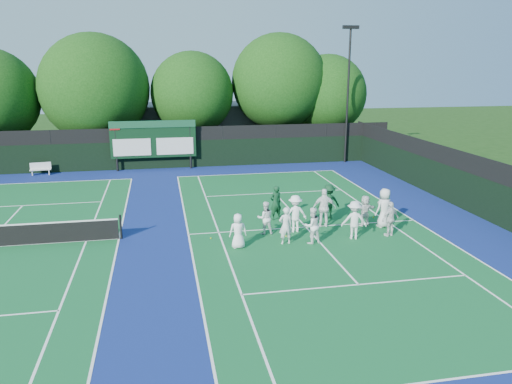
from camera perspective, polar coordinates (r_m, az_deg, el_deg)
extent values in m
plane|color=#183A0F|center=(22.68, 6.44, -4.81)|extent=(120.00, 120.00, 0.00)
cube|color=navy|center=(22.67, -9.03, -4.91)|extent=(34.00, 32.00, 0.01)
cube|color=#135D2C|center=(23.58, 5.72, -4.00)|extent=(10.97, 23.77, 0.00)
cube|color=white|center=(13.74, 20.82, -19.43)|extent=(10.97, 0.08, 0.00)
cube|color=white|center=(34.73, 0.13, 2.13)|extent=(10.97, 0.08, 0.00)
cube|color=white|center=(22.68, -7.73, -4.82)|extent=(0.08, 23.77, 0.00)
cube|color=white|center=(25.65, 17.56, -3.08)|extent=(0.08, 23.77, 0.00)
cube|color=white|center=(22.79, -4.28, -4.63)|extent=(0.08, 23.77, 0.00)
cube|color=white|center=(25.04, 14.80, -3.31)|extent=(0.08, 23.77, 0.00)
cube|color=white|center=(17.98, 11.62, -10.32)|extent=(8.23, 0.08, 0.00)
cube|color=white|center=(29.51, 2.19, -0.12)|extent=(8.23, 0.08, 0.00)
cube|color=white|center=(23.58, 5.72, -3.99)|extent=(0.08, 12.80, 0.00)
cube|color=white|center=(34.91, -23.04, 1.02)|extent=(10.97, 0.08, 0.00)
cube|color=white|center=(22.74, -15.40, -5.17)|extent=(0.08, 23.77, 0.00)
cube|color=white|center=(22.90, -18.83, -5.30)|extent=(0.08, 23.77, 0.00)
cube|color=white|center=(29.73, -25.12, -1.41)|extent=(8.23, 0.08, 0.00)
cube|color=black|center=(36.97, -10.00, 4.23)|extent=(34.00, 0.08, 2.00)
cube|color=black|center=(36.74, -10.10, 6.53)|extent=(34.00, 0.05, 1.00)
cube|color=black|center=(27.22, 24.25, -0.54)|extent=(0.08, 32.00, 2.00)
cube|color=black|center=(26.90, 24.58, 2.54)|extent=(0.05, 32.00, 1.00)
cylinder|color=black|center=(36.57, -15.70, 4.99)|extent=(0.16, 0.16, 3.50)
cylinder|color=black|center=(36.51, -7.52, 5.39)|extent=(0.16, 0.16, 3.50)
cube|color=black|center=(36.38, -11.65, 5.90)|extent=(6.00, 0.15, 2.60)
cube|color=#134329|center=(36.14, -11.74, 7.60)|extent=(6.00, 0.05, 0.50)
cube|color=silver|center=(36.41, -13.98, 4.98)|extent=(2.60, 0.04, 1.20)
cube|color=silver|center=(36.37, -9.24, 5.21)|extent=(2.60, 0.04, 1.20)
cube|color=#9A0C11|center=(36.28, -15.87, 7.22)|extent=(0.70, 0.04, 0.50)
cube|color=#59595E|center=(44.96, -5.15, 7.48)|extent=(18.00, 6.00, 4.00)
cylinder|color=black|center=(38.81, 10.44, 10.64)|extent=(0.16, 0.16, 10.00)
cube|color=black|center=(38.81, 10.79, 18.02)|extent=(1.20, 0.30, 0.25)
cylinder|color=black|center=(22.56, -15.20, -3.88)|extent=(0.10, 0.10, 1.10)
cube|color=silver|center=(37.30, -23.41, 2.36)|extent=(1.39, 0.55, 0.05)
cube|color=silver|center=(37.38, -23.41, 2.78)|extent=(1.35, 0.24, 0.45)
cube|color=silver|center=(37.46, -24.19, 2.01)|extent=(0.10, 0.32, 0.36)
cube|color=silver|center=(37.22, -22.57, 2.11)|extent=(0.10, 0.32, 0.36)
sphere|color=#10390D|center=(41.93, -27.21, 8.66)|extent=(5.02, 5.02, 5.02)
cylinder|color=#301D0D|center=(40.64, -17.49, 5.11)|extent=(0.44, 0.44, 2.57)
sphere|color=#10390D|center=(40.20, -17.96, 11.22)|extent=(8.16, 8.16, 8.16)
sphere|color=#10390D|center=(40.48, -16.97, 10.15)|extent=(5.71, 5.71, 5.71)
cylinder|color=#301D0D|center=(40.44, -7.12, 5.76)|extent=(0.44, 0.44, 2.77)
sphere|color=#10390D|center=(40.05, -7.29, 11.15)|extent=(6.45, 6.45, 6.45)
sphere|color=#10390D|center=(40.43, -6.43, 10.29)|extent=(4.51, 4.51, 4.51)
cylinder|color=#301D0D|center=(41.46, 2.58, 6.34)|extent=(0.44, 0.44, 3.16)
sphere|color=#10390D|center=(41.06, 2.65, 12.49)|extent=(7.64, 7.64, 7.64)
sphere|color=#10390D|center=(41.53, 3.36, 11.45)|extent=(5.35, 5.35, 5.35)
cylinder|color=#301D0D|center=(42.64, 7.98, 6.07)|extent=(0.44, 0.44, 2.59)
sphere|color=#10390D|center=(42.26, 8.16, 11.04)|extent=(6.42, 6.42, 6.42)
sphere|color=#10390D|center=(42.79, 8.77, 10.19)|extent=(4.49, 4.49, 4.49)
sphere|color=#B3D218|center=(22.22, 3.44, -5.06)|extent=(0.07, 0.07, 0.07)
sphere|color=#B3D218|center=(22.02, -5.19, -5.28)|extent=(0.07, 0.07, 0.07)
sphere|color=#B3D218|center=(26.99, 2.38, -1.49)|extent=(0.07, 0.07, 0.07)
sphere|color=#B3D218|center=(25.52, 13.27, -2.82)|extent=(0.07, 0.07, 0.07)
imported|color=white|center=(20.69, -2.06, -4.47)|extent=(0.73, 0.47, 1.49)
imported|color=silver|center=(21.15, 3.41, -3.86)|extent=(0.62, 0.43, 1.63)
imported|color=white|center=(21.34, 6.43, -3.82)|extent=(0.89, 0.76, 1.59)
imported|color=silver|center=(22.14, 11.16, -3.17)|extent=(1.22, 0.87, 1.71)
imported|color=silver|center=(22.87, 15.10, -2.99)|extent=(1.00, 0.67, 1.58)
imported|color=white|center=(22.35, 1.07, -2.98)|extent=(0.75, 0.59, 1.51)
imported|color=white|center=(22.68, 4.50, -2.49)|extent=(1.13, 0.68, 1.71)
imported|color=white|center=(23.52, 7.81, -1.80)|extent=(1.14, 0.64, 1.84)
imported|color=silver|center=(24.05, 12.33, -2.08)|extent=(1.44, 0.74, 1.48)
imported|color=silver|center=(24.01, 14.46, -1.77)|extent=(1.04, 0.84, 1.85)
imported|color=#0F371E|center=(24.35, 2.26, -1.25)|extent=(0.72, 0.58, 1.72)
imported|color=#0E351C|center=(24.75, 8.30, -1.11)|extent=(1.13, 0.65, 1.74)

